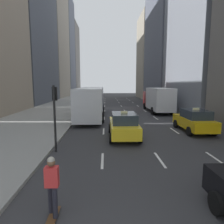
{
  "coord_description": "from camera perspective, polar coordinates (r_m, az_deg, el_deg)",
  "views": [
    {
      "loc": [
        -0.03,
        -1.22,
        3.66
      ],
      "look_at": [
        0.44,
        13.53,
        1.59
      ],
      "focal_mm": 32.0,
      "sensor_mm": 36.0,
      "label": 1
    }
  ],
  "objects": [
    {
      "name": "lane_markings",
      "position": [
        24.64,
        4.3,
        -0.56
      ],
      "size": [
        5.72,
        56.0,
        0.01
      ],
      "color": "white",
      "rests_on": "ground"
    },
    {
      "name": "building_row_left",
      "position": [
        48.11,
        -20.16,
        21.75
      ],
      "size": [
        6.0,
        87.89,
        34.55
      ],
      "color": "gray",
      "rests_on": "ground"
    },
    {
      "name": "sidewalk_left",
      "position": [
        29.29,
        -15.6,
        0.67
      ],
      "size": [
        8.0,
        66.0,
        0.15
      ],
      "primitive_type": "cube",
      "color": "gray",
      "rests_on": "ground"
    },
    {
      "name": "skateboarder",
      "position": [
        5.98,
        -16.75,
        -19.17
      ],
      "size": [
        0.36,
        0.8,
        1.75
      ],
      "color": "brown",
      "rests_on": "ground"
    },
    {
      "name": "taxi_lead",
      "position": [
        13.66,
        3.37,
        -3.77
      ],
      "size": [
        2.02,
        4.4,
        1.87
      ],
      "color": "yellow",
      "rests_on": "ground"
    },
    {
      "name": "box_truck",
      "position": [
        26.89,
        12.9,
        3.63
      ],
      "size": [
        2.58,
        8.4,
        3.15
      ],
      "color": "maroon",
      "rests_on": "ground"
    },
    {
      "name": "traffic_light_pole",
      "position": [
        11.08,
        -16.04,
        1.2
      ],
      "size": [
        0.24,
        0.42,
        3.6
      ],
      "color": "black",
      "rests_on": "ground"
    },
    {
      "name": "taxi_second",
      "position": [
        16.65,
        22.43,
        -2.23
      ],
      "size": [
        2.02,
        4.4,
        1.87
      ],
      "color": "yellow",
      "rests_on": "ground"
    },
    {
      "name": "city_bus",
      "position": [
        22.09,
        -5.95,
        3.09
      ],
      "size": [
        2.8,
        11.61,
        3.25
      ],
      "color": "silver",
      "rests_on": "ground"
    }
  ]
}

